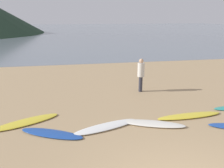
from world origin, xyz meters
TOP-DOWN VIEW (x-y plane):
  - ground_plane at (0.00, 10.00)m, footprint 120.00×120.00m
  - ocean_water at (0.00, 64.26)m, footprint 140.00×100.00m
  - surfboard_1 at (-3.62, 4.48)m, footprint 2.25×1.50m
  - surfboard_2 at (-2.75, 3.49)m, footprint 2.05×1.39m
  - surfboard_3 at (-1.06, 3.61)m, footprint 2.29×1.18m
  - surfboard_4 at (0.47, 3.53)m, footprint 2.18×1.28m
  - surfboard_5 at (1.99, 3.89)m, footprint 2.46×0.59m
  - person_1 at (1.19, 7.06)m, footprint 0.32×0.32m

SIDE VIEW (x-z plane):
  - ground_plane at x=0.00m, z-range -0.20..0.00m
  - ocean_water at x=0.00m, z-range 0.00..0.00m
  - surfboard_2 at x=-2.75m, z-range 0.00..0.07m
  - surfboard_1 at x=-3.62m, z-range 0.00..0.07m
  - surfboard_3 at x=-1.06m, z-range 0.00..0.08m
  - surfboard_5 at x=1.99m, z-range 0.00..0.09m
  - surfboard_4 at x=0.47m, z-range 0.00..0.09m
  - person_1 at x=1.19m, z-range 0.14..1.72m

